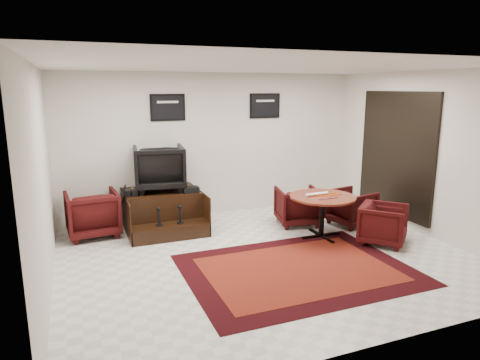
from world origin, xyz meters
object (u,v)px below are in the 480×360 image
armchair_side (92,211)px  shine_chair (159,165)px  shine_podium (162,211)px  table_chair_window (351,205)px  meeting_table (323,201)px  table_chair_corner (383,222)px  table_chair_back (298,204)px

armchair_side → shine_chair: bearing=179.9°
shine_podium → table_chair_window: table_chair_window is taller
shine_chair → table_chair_window: shine_chair is taller
table_chair_window → meeting_table: bearing=103.4°
table_chair_corner → table_chair_window: bearing=40.8°
shine_chair → table_chair_back: 2.65m
armchair_side → table_chair_window: size_ratio=1.19×
armchair_side → meeting_table: bearing=152.8°
meeting_table → table_chair_back: size_ratio=1.45×
shine_chair → table_chair_back: bearing=168.2°
meeting_table → table_chair_window: table_chair_window is taller
shine_podium → armchair_side: size_ratio=1.60×
armchair_side → meeting_table: 3.94m
shine_podium → table_chair_back: 2.50m
shine_chair → meeting_table: size_ratio=0.81×
shine_podium → shine_chair: shine_chair is taller
meeting_table → table_chair_window: size_ratio=1.52×
shine_podium → shine_chair: bearing=90.0°
table_chair_window → armchair_side: bearing=65.5°
armchair_side → table_chair_back: size_ratio=1.13×
armchair_side → meeting_table: size_ratio=0.78×
shine_podium → table_chair_back: table_chair_back is taller
table_chair_back → table_chair_window: table_chair_back is taller
armchair_side → shine_podium: bearing=173.2°
armchair_side → table_chair_back: bearing=164.0°
meeting_table → armchair_side: bearing=157.4°
shine_chair → meeting_table: 2.96m
shine_chair → table_chair_corner: bearing=151.9°
shine_podium → table_chair_back: bearing=-15.9°
shine_podium → table_chair_window: size_ratio=1.90×
shine_podium → meeting_table: 2.86m
shine_podium → table_chair_back: (2.40, -0.68, 0.06)m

